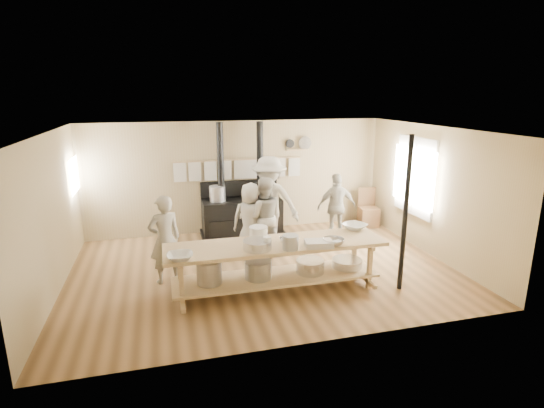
% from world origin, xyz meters
% --- Properties ---
extents(ground, '(7.00, 7.00, 0.00)m').
position_xyz_m(ground, '(0.00, 0.00, 0.00)').
color(ground, brown).
rests_on(ground, ground).
extents(room_shell, '(7.00, 7.00, 7.00)m').
position_xyz_m(room_shell, '(0.00, 0.00, 1.62)').
color(room_shell, tan).
rests_on(room_shell, ground).
extents(window_right, '(0.09, 1.50, 1.65)m').
position_xyz_m(window_right, '(3.47, 0.60, 1.50)').
color(window_right, beige).
rests_on(window_right, ground).
extents(left_opening, '(0.00, 0.90, 0.90)m').
position_xyz_m(left_opening, '(-3.45, 2.00, 1.60)').
color(left_opening, white).
rests_on(left_opening, ground).
extents(stove, '(1.90, 0.75, 2.60)m').
position_xyz_m(stove, '(-0.01, 2.12, 0.52)').
color(stove, black).
rests_on(stove, ground).
extents(towel_rail, '(3.00, 0.04, 0.47)m').
position_xyz_m(towel_rail, '(-0.00, 2.40, 1.55)').
color(towel_rail, tan).
rests_on(towel_rail, ground).
extents(back_wall_shelf, '(0.63, 0.14, 0.32)m').
position_xyz_m(back_wall_shelf, '(1.46, 2.43, 2.00)').
color(back_wall_shelf, tan).
rests_on(back_wall_shelf, ground).
extents(prep_table, '(3.60, 0.90, 0.85)m').
position_xyz_m(prep_table, '(-0.01, -0.90, 0.52)').
color(prep_table, tan).
rests_on(prep_table, ground).
extents(support_post, '(0.08, 0.08, 2.60)m').
position_xyz_m(support_post, '(2.05, -1.35, 1.30)').
color(support_post, black).
rests_on(support_post, ground).
extents(cook_far_left, '(0.66, 0.53, 1.56)m').
position_xyz_m(cook_far_left, '(-1.75, -0.07, 0.78)').
color(cook_far_left, '#9E9B8C').
rests_on(cook_far_left, ground).
extents(cook_left, '(0.89, 0.75, 1.61)m').
position_xyz_m(cook_left, '(0.20, 0.75, 0.81)').
color(cook_left, '#9E9B8C').
rests_on(cook_left, ground).
extents(cook_center, '(0.85, 0.70, 1.50)m').
position_xyz_m(cook_center, '(-0.07, 0.81, 0.75)').
color(cook_center, '#9E9B8C').
rests_on(cook_center, ground).
extents(cook_right, '(0.90, 0.41, 1.51)m').
position_xyz_m(cook_right, '(2.00, 1.29, 0.75)').
color(cook_right, '#9E9B8C').
rests_on(cook_right, ground).
extents(cook_by_window, '(1.46, 1.19, 1.96)m').
position_xyz_m(cook_by_window, '(0.41, 1.15, 0.98)').
color(cook_by_window, '#9E9B8C').
rests_on(cook_by_window, ground).
extents(chair, '(0.50, 0.50, 0.94)m').
position_xyz_m(chair, '(3.15, 1.97, 0.28)').
color(chair, brown).
rests_on(chair, ground).
extents(bowl_white_a, '(0.40, 0.40, 0.09)m').
position_xyz_m(bowl_white_a, '(-1.55, -1.23, 0.90)').
color(bowl_white_a, white).
rests_on(bowl_white_a, prep_table).
extents(bowl_steel_a, '(0.45, 0.45, 0.10)m').
position_xyz_m(bowl_steel_a, '(0.20, -0.98, 0.90)').
color(bowl_steel_a, silver).
rests_on(bowl_steel_a, prep_table).
extents(bowl_white_b, '(0.56, 0.56, 0.10)m').
position_xyz_m(bowl_white_b, '(1.55, -0.57, 0.90)').
color(bowl_white_b, white).
rests_on(bowl_white_b, prep_table).
extents(bowl_steel_b, '(0.49, 0.49, 0.11)m').
position_xyz_m(bowl_steel_b, '(0.87, -1.23, 0.90)').
color(bowl_steel_b, silver).
rests_on(bowl_steel_b, prep_table).
extents(roasting_pan, '(0.48, 0.36, 0.10)m').
position_xyz_m(roasting_pan, '(0.61, -1.23, 0.90)').
color(roasting_pan, '#B2B2B7').
rests_on(roasting_pan, prep_table).
extents(mixing_bowl_large, '(0.49, 0.49, 0.14)m').
position_xyz_m(mixing_bowl_large, '(-0.36, -1.09, 0.92)').
color(mixing_bowl_large, silver).
rests_on(mixing_bowl_large, prep_table).
extents(bucket_galv, '(0.27, 0.27, 0.23)m').
position_xyz_m(bucket_galv, '(0.14, -1.23, 0.97)').
color(bucket_galv, gray).
rests_on(bucket_galv, prep_table).
extents(deep_bowl_enamel, '(0.41, 0.41, 0.19)m').
position_xyz_m(deep_bowl_enamel, '(-0.22, -0.57, 0.95)').
color(deep_bowl_enamel, white).
rests_on(deep_bowl_enamel, prep_table).
extents(pitcher, '(0.16, 0.16, 0.20)m').
position_xyz_m(pitcher, '(-0.21, -1.13, 0.95)').
color(pitcher, white).
rests_on(pitcher, prep_table).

